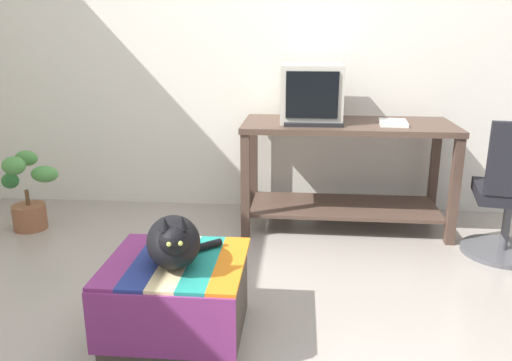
{
  "coord_description": "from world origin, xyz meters",
  "views": [
    {
      "loc": [
        0.21,
        -1.99,
        1.38
      ],
      "look_at": [
        -0.04,
        0.85,
        0.55
      ],
      "focal_mm": 35.63,
      "sensor_mm": 36.0,
      "label": 1
    }
  ],
  "objects": [
    {
      "name": "back_wall",
      "position": [
        0.0,
        2.05,
        1.3
      ],
      "size": [
        8.0,
        0.1,
        2.6
      ],
      "primitive_type": "cube",
      "color": "silver",
      "rests_on": "ground_plane"
    },
    {
      "name": "ottoman_with_blanket",
      "position": [
        -0.34,
        0.1,
        0.19
      ],
      "size": [
        0.63,
        0.6,
        0.38
      ],
      "color": "#4C4238",
      "rests_on": "ground_plane"
    },
    {
      "name": "potted_plant",
      "position": [
        -1.73,
        1.33,
        0.26
      ],
      "size": [
        0.43,
        0.31,
        0.56
      ],
      "color": "brown",
      "rests_on": "ground_plane"
    },
    {
      "name": "office_chair",
      "position": [
        1.53,
        1.13,
        0.39
      ],
      "size": [
        0.52,
        0.52,
        0.89
      ],
      "rotation": [
        0.0,
        0.0,
        2.95
      ],
      "color": "#4C4C51",
      "rests_on": "ground_plane"
    },
    {
      "name": "desk",
      "position": [
        0.55,
        1.6,
        0.53
      ],
      "size": [
        1.48,
        0.65,
        0.77
      ],
      "rotation": [
        0.0,
        0.0,
        -0.01
      ],
      "color": "#4C382D",
      "rests_on": "ground_plane"
    },
    {
      "name": "book",
      "position": [
        0.85,
        1.55,
        0.79
      ],
      "size": [
        0.21,
        0.28,
        0.02
      ],
      "primitive_type": "cube",
      "rotation": [
        0.0,
        0.0,
        -0.09
      ],
      "color": "white",
      "rests_on": "desk"
    },
    {
      "name": "ground_plane",
      "position": [
        0.0,
        0.0,
        0.0
      ],
      "size": [
        14.0,
        14.0,
        0.0
      ],
      "primitive_type": "plane",
      "color": "#9E9389"
    },
    {
      "name": "keyboard",
      "position": [
        0.3,
        1.46,
        0.79
      ],
      "size": [
        0.4,
        0.16,
        0.02
      ],
      "primitive_type": "cube",
      "rotation": [
        0.0,
        0.0,
        0.02
      ],
      "color": "black",
      "rests_on": "desk"
    },
    {
      "name": "tv_monitor",
      "position": [
        0.29,
        1.65,
        0.97
      ],
      "size": [
        0.43,
        0.46,
        0.4
      ],
      "rotation": [
        0.0,
        0.0,
        -0.01
      ],
      "color": "#BCB7A8",
      "rests_on": "desk"
    },
    {
      "name": "cat",
      "position": [
        -0.33,
        0.05,
        0.49
      ],
      "size": [
        0.35,
        0.43,
        0.28
      ],
      "rotation": [
        0.0,
        0.0,
        0.29
      ],
      "color": "black",
      "rests_on": "ottoman_with_blanket"
    }
  ]
}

